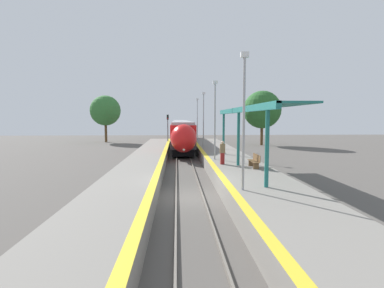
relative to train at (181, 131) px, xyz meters
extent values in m
plane|color=#56514C|center=(0.00, -32.60, -2.22)|extent=(120.00, 120.00, 0.00)
cube|color=slate|center=(-0.72, -32.60, -2.15)|extent=(0.08, 90.00, 0.15)
cube|color=slate|center=(0.72, -32.60, -2.15)|extent=(0.08, 90.00, 0.15)
cube|color=black|center=(0.00, -8.45, -1.60)|extent=(2.39, 17.12, 0.79)
cube|color=#38383D|center=(0.00, -8.45, -0.76)|extent=(2.72, 18.61, 0.90)
cube|color=white|center=(0.00, -8.45, -0.16)|extent=(2.73, 18.61, 0.31)
cube|color=red|center=(0.00, -8.45, 0.68)|extent=(2.72, 18.61, 1.36)
cube|color=black|center=(0.00, -8.45, 0.61)|extent=(2.74, 17.12, 0.75)
cube|color=#9E9EA3|center=(0.00, -8.45, 1.50)|extent=(2.45, 18.61, 0.30)
cylinder|color=black|center=(-0.72, -15.32, -1.74)|extent=(0.12, 0.95, 0.95)
cylinder|color=black|center=(0.72, -15.32, -1.74)|extent=(0.12, 0.95, 0.95)
cylinder|color=black|center=(-0.72, -13.12, -1.74)|extent=(0.12, 0.95, 0.95)
cylinder|color=black|center=(0.72, -13.12, -1.74)|extent=(0.12, 0.95, 0.95)
cylinder|color=black|center=(-0.72, -3.78, -1.74)|extent=(0.12, 0.95, 0.95)
cylinder|color=black|center=(0.72, -3.78, -1.74)|extent=(0.12, 0.95, 0.95)
cylinder|color=black|center=(-0.72, -1.58, -1.74)|extent=(0.12, 0.95, 0.95)
cylinder|color=black|center=(0.72, -1.58, -1.74)|extent=(0.12, 0.95, 0.95)
ellipsoid|color=red|center=(0.00, -18.80, 0.07)|extent=(2.61, 3.14, 2.82)
ellipsoid|color=black|center=(0.00, -19.19, 0.54)|extent=(1.90, 1.83, 1.43)
sphere|color=#F9F4CC|center=(0.00, -19.98, -0.96)|extent=(0.24, 0.24, 0.24)
cube|color=black|center=(0.00, 10.95, -1.60)|extent=(2.39, 17.12, 0.79)
cube|color=#38383D|center=(0.00, 10.95, -0.76)|extent=(2.72, 18.61, 0.90)
cube|color=white|center=(0.00, 10.95, -0.16)|extent=(2.73, 18.61, 0.31)
cube|color=red|center=(0.00, 10.95, 0.68)|extent=(2.72, 18.61, 1.36)
cube|color=black|center=(0.00, 10.95, 0.61)|extent=(2.74, 17.12, 0.75)
cube|color=#9E9EA3|center=(0.00, 10.95, 1.50)|extent=(2.45, 18.61, 0.30)
cylinder|color=black|center=(-0.72, 4.09, -1.74)|extent=(0.12, 0.95, 0.95)
cylinder|color=black|center=(0.72, 4.09, -1.74)|extent=(0.12, 0.95, 0.95)
cylinder|color=black|center=(-0.72, 6.29, -1.74)|extent=(0.12, 0.95, 0.95)
cylinder|color=black|center=(0.72, 6.29, -1.74)|extent=(0.12, 0.95, 0.95)
cylinder|color=black|center=(-0.72, 15.62, -1.74)|extent=(0.12, 0.95, 0.95)
cylinder|color=black|center=(0.72, 15.62, -1.74)|extent=(0.12, 0.95, 0.95)
cylinder|color=black|center=(-0.72, 17.82, -1.74)|extent=(0.12, 0.95, 0.95)
cylinder|color=black|center=(0.72, 17.82, -1.74)|extent=(0.12, 0.95, 0.95)
cube|color=gray|center=(3.67, -32.60, -1.71)|extent=(4.00, 64.00, 1.02)
cube|color=yellow|center=(1.86, -32.60, -1.20)|extent=(0.40, 64.00, 0.01)
cube|color=gray|center=(-3.27, -32.60, -1.71)|extent=(3.21, 64.00, 1.02)
cube|color=yellow|center=(-1.86, -32.60, -1.20)|extent=(0.40, 64.00, 0.01)
cube|color=brown|center=(4.44, -29.65, -0.99)|extent=(0.36, 0.06, 0.42)
cube|color=brown|center=(4.44, -28.37, -0.99)|extent=(0.36, 0.06, 0.42)
cube|color=brown|center=(4.44, -29.01, -0.77)|extent=(0.44, 1.71, 0.03)
cube|color=brown|center=(4.64, -29.01, -0.53)|extent=(0.04, 1.71, 0.44)
cube|color=maroon|center=(2.58, -27.48, -0.80)|extent=(0.28, 0.20, 0.82)
cube|color=#7F6647|center=(2.58, -27.48, -0.06)|extent=(0.36, 0.22, 0.65)
sphere|color=beige|center=(2.58, -27.48, 0.37)|extent=(0.22, 0.22, 0.22)
cylinder|color=#59595E|center=(-1.95, -6.03, -0.17)|extent=(0.14, 0.14, 4.09)
cube|color=black|center=(-1.95, -6.03, 2.22)|extent=(0.28, 0.20, 0.70)
sphere|color=black|center=(-1.95, -6.14, 2.39)|extent=(0.14, 0.14, 0.14)
sphere|color=red|center=(-1.95, -6.14, 2.05)|extent=(0.14, 0.14, 0.14)
cylinder|color=#9E9EA3|center=(2.35, -35.17, 1.78)|extent=(0.12, 0.12, 5.96)
cube|color=silver|center=(2.35, -35.17, 4.88)|extent=(0.36, 0.20, 0.24)
cylinder|color=#9E9EA3|center=(2.35, -24.92, 1.78)|extent=(0.12, 0.12, 5.96)
cube|color=silver|center=(2.35, -24.92, 4.88)|extent=(0.36, 0.20, 0.24)
cylinder|color=#9E9EA3|center=(2.35, -14.68, 1.78)|extent=(0.12, 0.12, 5.96)
cube|color=silver|center=(2.35, -14.68, 4.88)|extent=(0.36, 0.20, 0.24)
cylinder|color=#9E9EA3|center=(2.35, -4.44, 1.78)|extent=(0.12, 0.12, 5.96)
cube|color=silver|center=(2.35, -4.44, 4.88)|extent=(0.36, 0.20, 0.24)
cylinder|color=#1E6B66|center=(3.59, -34.67, 0.67)|extent=(0.20, 0.20, 3.74)
cylinder|color=#1E6B66|center=(3.59, -28.07, 0.67)|extent=(0.20, 0.20, 3.74)
cylinder|color=#1E6B66|center=(3.59, -21.47, 0.67)|extent=(0.20, 0.20, 3.74)
cube|color=#1E6B66|center=(3.59, -28.07, 2.64)|extent=(0.24, 16.20, 0.36)
cube|color=#1E6B66|center=(4.49, -28.07, 2.76)|extent=(2.00, 16.20, 0.10)
cylinder|color=brown|center=(-13.39, 5.75, -0.46)|extent=(0.44, 0.44, 3.52)
sphere|color=#337033|center=(-13.39, 5.75, 3.44)|extent=(5.35, 5.35, 5.35)
cylinder|color=brown|center=(12.86, -1.46, -0.59)|extent=(0.44, 0.44, 3.26)
sphere|color=#286028|center=(12.86, -1.46, 3.43)|extent=(5.96, 5.96, 5.96)
camera|label=1|loc=(-0.66, -48.52, 2.08)|focal=28.00mm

